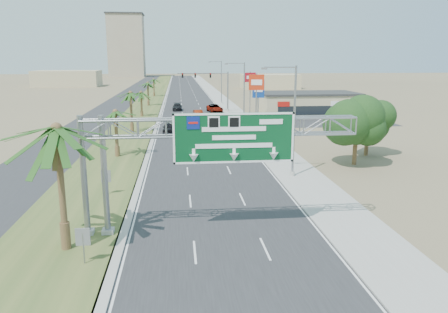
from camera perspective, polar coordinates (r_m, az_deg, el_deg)
name	(u,v)px	position (r m, az deg, el deg)	size (l,w,h in m)	color
road	(188,96)	(126.16, -4.75, 7.85)	(12.00, 300.00, 0.02)	#28282B
sidewalk_right	(217,96)	(126.63, -0.86, 7.93)	(4.00, 300.00, 0.10)	#9E9B93
median_grass	(152,96)	(126.34, -9.33, 7.76)	(7.00, 300.00, 0.12)	#3B5123
opposing_road	(127,97)	(126.94, -12.51, 7.63)	(8.00, 300.00, 0.02)	#28282B
sign_gantry	(207,136)	(26.07, -2.21, 2.65)	(16.75, 1.24, 7.50)	gray
palm_near	(56,129)	(24.83, -21.04, 3.35)	(5.70, 5.70, 8.35)	brown
palm_row_b	(115,113)	(48.50, -14.02, 5.58)	(3.99, 3.99, 5.95)	brown
palm_row_c	(130,94)	(64.24, -12.12, 8.02)	(3.99, 3.99, 6.75)	brown
palm_row_d	(141,93)	(82.20, -10.78, 8.17)	(3.99, 3.99, 5.45)	brown
palm_row_e	(148,83)	(101.07, -9.93, 9.40)	(3.99, 3.99, 6.15)	brown
palm_row_f	(154,80)	(126.01, -9.18, 9.87)	(3.99, 3.99, 5.75)	brown
streetlight_near	(292,126)	(39.44, 8.85, 3.94)	(3.27, 0.44, 10.00)	gray
streetlight_mid	(243,97)	(68.68, 2.47, 7.76)	(3.27, 0.44, 10.00)	gray
streetlight_far	(221,84)	(104.34, -0.45, 9.46)	(3.27, 0.44, 10.00)	gray
signal_mast	(218,88)	(88.20, -0.82, 8.97)	(10.28, 0.71, 8.00)	gray
store_building	(308,104)	(85.78, 10.90, 6.73)	(18.00, 10.00, 4.00)	tan
oak_near	(357,121)	(45.71, 16.97, 4.52)	(4.50, 4.50, 6.80)	brown
oak_far	(368,121)	(50.63, 18.32, 4.36)	(3.50, 3.50, 5.60)	brown
median_signback_a	(83,240)	(24.08, -17.94, -10.29)	(0.75, 0.08, 2.08)	gray
median_signback_b	(106,178)	(35.38, -15.16, -2.74)	(0.75, 0.08, 2.08)	gray
tower_distant	(126,46)	(267.38, -12.62, 13.90)	(20.00, 16.00, 35.00)	tan
building_distant_left	(68,78)	(180.86, -19.76, 9.57)	(24.00, 14.00, 6.00)	tan
building_distant_right	(270,81)	(159.30, 5.99, 9.73)	(20.00, 12.00, 5.00)	tan
car_left_lane	(169,128)	(63.61, -7.19, 3.72)	(1.81, 4.51, 1.54)	black
car_mid_lane	(198,114)	(79.79, -3.38, 5.56)	(1.48, 4.26, 1.40)	maroon
car_right_lane	(215,108)	(88.29, -1.23, 6.31)	(2.55, 5.53, 1.54)	gray
car_far	(177,107)	(91.79, -6.12, 6.44)	(1.95, 4.80, 1.39)	black
pole_sign_red_near	(256,85)	(69.13, 4.26, 9.28)	(2.42, 0.65, 8.35)	gray
pole_sign_blue	(258,90)	(74.55, 4.51, 8.61)	(2.01, 0.42, 7.28)	gray
pole_sign_red_far	(250,81)	(85.71, 3.45, 9.87)	(2.21, 0.76, 8.11)	gray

